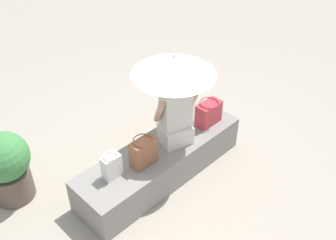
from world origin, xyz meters
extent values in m
plane|color=#9E9384|center=(0.00, 0.00, 0.00)|extent=(14.00, 14.00, 0.00)
cube|color=gray|center=(0.00, 0.00, 0.22)|extent=(2.14, 0.61, 0.43)
cube|color=beige|center=(-0.20, 0.03, 0.54)|extent=(0.41, 0.37, 0.22)
cube|color=beige|center=(-0.20, 0.03, 0.89)|extent=(0.37, 0.29, 0.48)
sphere|color=tan|center=(-0.20, 0.03, 1.23)|extent=(0.20, 0.20, 0.20)
cylinder|color=tan|center=(-0.01, -0.03, 0.92)|extent=(0.13, 0.21, 0.32)
cylinder|color=tan|center=(-0.40, 0.09, 0.92)|extent=(0.13, 0.21, 0.32)
cylinder|color=#B7B7BC|center=(-0.25, -0.05, 0.96)|extent=(0.02, 0.02, 1.05)
cone|color=silver|center=(-0.25, -0.05, 1.38)|extent=(0.91, 0.91, 0.20)
sphere|color=#B7B7BC|center=(-0.25, -0.05, 1.50)|extent=(0.03, 0.03, 0.03)
cube|color=#B2333D|center=(-0.73, 0.08, 0.58)|extent=(0.32, 0.17, 0.29)
torus|color=#B2333D|center=(-0.73, 0.08, 0.73)|extent=(0.24, 0.24, 0.01)
cube|color=silver|center=(0.66, -0.03, 0.57)|extent=(0.20, 0.12, 0.27)
torus|color=silver|center=(0.66, -0.03, 0.72)|extent=(0.15, 0.15, 0.01)
cube|color=brown|center=(0.30, 0.06, 0.59)|extent=(0.29, 0.14, 0.31)
torus|color=brown|center=(0.30, 0.06, 0.76)|extent=(0.22, 0.22, 0.01)
cylinder|color=brown|center=(1.38, -0.94, 0.18)|extent=(0.44, 0.44, 0.36)
sphere|color=#3D7F42|center=(1.38, -0.94, 0.58)|extent=(0.55, 0.55, 0.55)
camera|label=1|loc=(2.34, 2.46, 3.41)|focal=42.48mm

